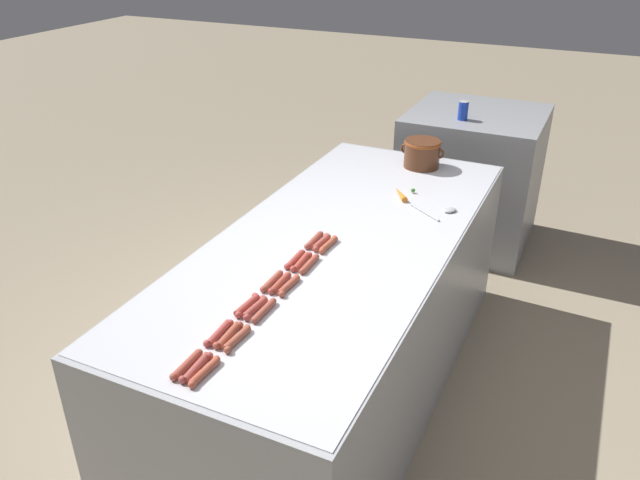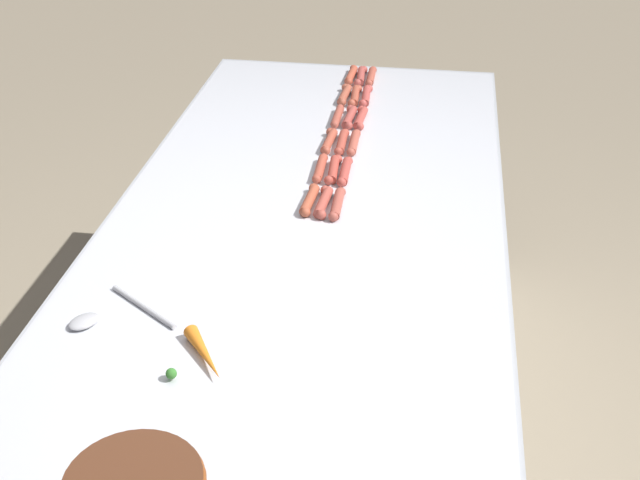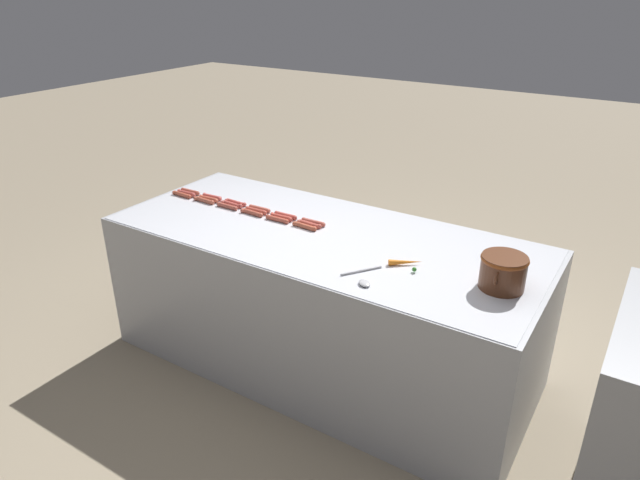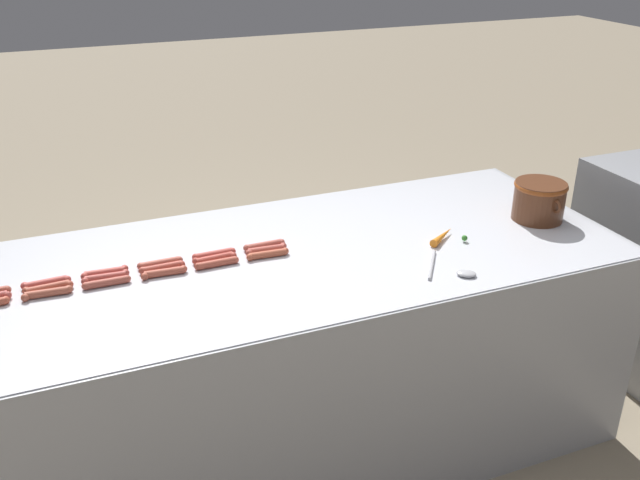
% 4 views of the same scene
% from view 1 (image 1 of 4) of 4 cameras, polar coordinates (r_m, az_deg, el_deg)
% --- Properties ---
extents(ground_plane, '(20.00, 20.00, 0.00)m').
position_cam_1_polar(ground_plane, '(3.41, 1.54, -12.89)').
color(ground_plane, gray).
extents(griddle_counter, '(1.05, 2.48, 0.88)m').
position_cam_1_polar(griddle_counter, '(3.14, 1.64, -6.78)').
color(griddle_counter, '#ADAFB5').
rests_on(griddle_counter, ground_plane).
extents(back_cabinet, '(0.92, 0.89, 0.98)m').
position_cam_1_polar(back_cabinet, '(4.75, 13.56, 5.57)').
color(back_cabinet, '#939599').
rests_on(back_cabinet, ground_plane).
extents(hot_dog_0, '(0.03, 0.16, 0.03)m').
position_cam_1_polar(hot_dog_0, '(2.15, -12.06, -11.04)').
color(hot_dog_0, '#AB4C3C').
rests_on(hot_dog_0, griddle_counter).
extents(hot_dog_1, '(0.03, 0.16, 0.03)m').
position_cam_1_polar(hot_dog_1, '(2.27, -9.21, -8.37)').
color(hot_dog_1, '#B64841').
rests_on(hot_dog_1, griddle_counter).
extents(hot_dog_2, '(0.04, 0.16, 0.03)m').
position_cam_1_polar(hot_dog_2, '(2.40, -6.68, -5.92)').
color(hot_dog_2, '#B7473E').
rests_on(hot_dog_2, griddle_counter).
extents(hot_dog_3, '(0.03, 0.16, 0.03)m').
position_cam_1_polar(hot_dog_3, '(2.54, -4.41, -3.76)').
color(hot_dog_3, '#AF5141').
rests_on(hot_dog_3, griddle_counter).
extents(hot_dog_4, '(0.03, 0.16, 0.03)m').
position_cam_1_polar(hot_dog_4, '(2.69, -2.31, -1.78)').
color(hot_dog_4, '#B4453C').
rests_on(hot_dog_4, griddle_counter).
extents(hot_dog_5, '(0.03, 0.16, 0.03)m').
position_cam_1_polar(hot_dog_5, '(2.85, -0.55, -0.01)').
color(hot_dog_5, '#AD4F42').
rests_on(hot_dog_5, griddle_counter).
extents(hot_dog_6, '(0.04, 0.16, 0.03)m').
position_cam_1_polar(hot_dog_6, '(2.13, -11.21, -11.33)').
color(hot_dog_6, '#AD4941').
rests_on(hot_dog_6, griddle_counter).
extents(hot_dog_7, '(0.04, 0.16, 0.03)m').
position_cam_1_polar(hot_dog_7, '(2.26, -8.34, -8.57)').
color(hot_dog_7, '#AD4E39').
rests_on(hot_dog_7, griddle_counter).
extents(hot_dog_8, '(0.04, 0.16, 0.03)m').
position_cam_1_polar(hot_dog_8, '(2.39, -5.95, -6.16)').
color(hot_dog_8, '#AE4940').
rests_on(hot_dog_8, griddle_counter).
extents(hot_dog_9, '(0.03, 0.16, 0.03)m').
position_cam_1_polar(hot_dog_9, '(2.53, -3.68, -3.94)').
color(hot_dog_9, '#AE4738').
rests_on(hot_dog_9, griddle_counter).
extents(hot_dog_10, '(0.04, 0.16, 0.03)m').
position_cam_1_polar(hot_dog_10, '(2.67, -1.71, -2.00)').
color(hot_dog_10, '#B44639').
rests_on(hot_dog_10, griddle_counter).
extents(hot_dog_11, '(0.04, 0.16, 0.03)m').
position_cam_1_polar(hot_dog_11, '(2.83, 0.11, -0.20)').
color(hot_dog_11, '#B24D40').
rests_on(hot_dog_11, griddle_counter).
extents(hot_dog_12, '(0.03, 0.16, 0.03)m').
position_cam_1_polar(hot_dog_12, '(2.11, -10.50, -11.71)').
color(hot_dog_12, '#B95139').
rests_on(hot_dog_12, griddle_counter).
extents(hot_dog_13, '(0.04, 0.16, 0.03)m').
position_cam_1_polar(hot_dog_13, '(2.24, -7.56, -8.90)').
color(hot_dog_13, '#AC533C').
rests_on(hot_dog_13, griddle_counter).
extents(hot_dog_14, '(0.03, 0.16, 0.03)m').
position_cam_1_polar(hot_dog_14, '(2.37, -5.13, -6.41)').
color(hot_dog_14, '#AB4E3D').
rests_on(hot_dog_14, griddle_counter).
extents(hot_dog_15, '(0.04, 0.16, 0.03)m').
position_cam_1_polar(hot_dog_15, '(2.51, -2.86, -4.16)').
color(hot_dog_15, '#B14F3A').
rests_on(hot_dog_15, griddle_counter).
extents(hot_dog_16, '(0.03, 0.16, 0.03)m').
position_cam_1_polar(hot_dog_16, '(2.66, -1.03, -2.19)').
color(hot_dog_16, '#B14C39').
rests_on(hot_dog_16, griddle_counter).
extents(hot_dog_17, '(0.04, 0.16, 0.03)m').
position_cam_1_polar(hot_dog_17, '(2.81, 0.76, -0.42)').
color(hot_dog_17, '#B55338').
rests_on(hot_dog_17, griddle_counter).
extents(bean_pot, '(0.27, 0.22, 0.16)m').
position_cam_1_polar(bean_pot, '(3.75, 9.30, 7.92)').
color(bean_pot, '#562D19').
rests_on(bean_pot, griddle_counter).
extents(serving_spoon, '(0.24, 0.19, 0.02)m').
position_cam_1_polar(serving_spoon, '(3.20, 11.03, 2.63)').
color(serving_spoon, '#B7B7BC').
rests_on(serving_spoon, griddle_counter).
extents(carrot, '(0.12, 0.16, 0.03)m').
position_cam_1_polar(carrot, '(3.35, 7.39, 4.25)').
color(carrot, orange).
rests_on(carrot, griddle_counter).
extents(soda_can, '(0.07, 0.07, 0.12)m').
position_cam_1_polar(soda_can, '(4.38, 12.92, 11.43)').
color(soda_can, '#1938B2').
rests_on(soda_can, back_cabinet).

